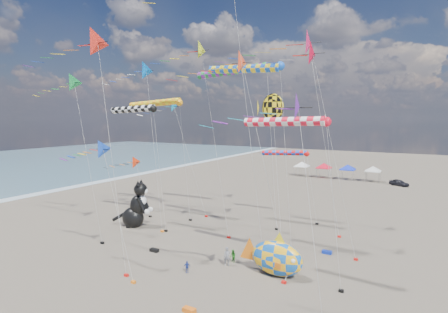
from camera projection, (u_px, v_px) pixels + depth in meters
ground at (129, 303)px, 24.79m from camera, size 260.00×260.00×0.00m
delta_kite_0 at (122, 165)px, 48.02m from camera, size 9.87×1.87×7.97m
delta_kite_2 at (86, 153)px, 29.05m from camera, size 9.57×1.73×11.40m
delta_kite_3 at (309, 42)px, 38.05m from camera, size 15.21×3.17×23.20m
delta_kite_4 at (308, 56)px, 32.61m from camera, size 12.61×2.57×20.41m
delta_kite_5 at (136, 73)px, 39.95m from camera, size 9.63×2.24×19.65m
delta_kite_6 at (68, 85)px, 36.81m from camera, size 10.33×2.09×17.95m
delta_kite_7 at (174, 109)px, 47.43m from camera, size 10.17×1.69×15.61m
delta_kite_8 at (73, 43)px, 29.50m from camera, size 15.28×2.71×20.98m
delta_kite_9 at (239, 65)px, 31.95m from camera, size 12.20×2.34×19.41m
delta_kite_10 at (277, 113)px, 20.27m from camera, size 8.59×1.86×14.67m
delta_kite_11 at (202, 52)px, 37.72m from camera, size 10.45×2.19×21.59m
windsock_0 at (157, 104)px, 45.69m from camera, size 9.81×0.87×15.48m
windsock_1 at (235, 71)px, 41.81m from camera, size 10.91×0.95×19.19m
windsock_2 at (135, 110)px, 41.00m from camera, size 7.99×0.81×14.54m
windsock_3 at (247, 69)px, 34.02m from camera, size 9.37×0.84×18.31m
windsock_4 at (288, 123)px, 27.12m from camera, size 8.38×0.75×13.17m
windsock_5 at (287, 153)px, 44.18m from camera, size 7.54×0.66×9.03m
angelfish_kite at (271, 109)px, 33.34m from camera, size 3.74×3.02×15.40m
cat_inflatable at (135, 203)px, 42.02m from camera, size 4.73×3.46×5.75m
fish_inflatable at (276, 258)px, 28.91m from camera, size 5.88×2.08×3.78m
person_adult at (227, 257)px, 30.93m from camera, size 0.73×0.64×1.68m
child_green at (233, 256)px, 31.70m from camera, size 0.72×0.66×1.18m
child_blue at (187, 267)px, 29.58m from camera, size 0.62×0.58×1.02m
kite_bag_0 at (154, 250)px, 34.30m from camera, size 0.90×0.44×0.30m
kite_bag_1 at (189, 310)px, 23.57m from camera, size 0.90×0.44×0.30m
kite_bag_2 at (327, 252)px, 33.78m from camera, size 0.90×0.44×0.30m
tent_row at (336, 164)px, 75.54m from camera, size 19.20×4.20×3.80m
parked_car at (399, 183)px, 67.91m from camera, size 3.95×3.11×1.26m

